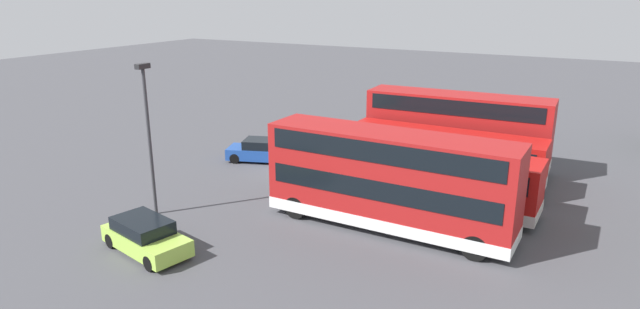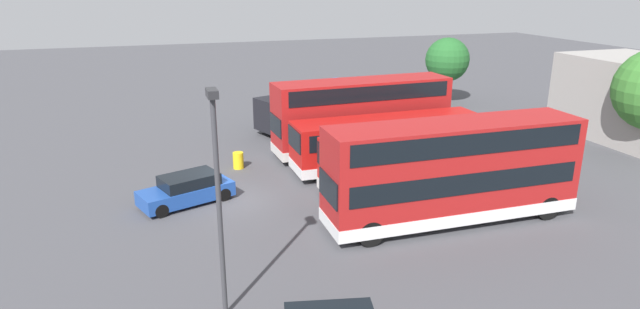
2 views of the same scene
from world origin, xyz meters
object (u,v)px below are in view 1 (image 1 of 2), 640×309
(car_small_green, at_px, (145,236))
(lamp_post_tall, at_px, (148,128))
(bus_double_decker_near_end, at_px, (457,128))
(box_truck_blue, at_px, (460,117))
(bus_double_decker_fourth, at_px, (389,178))
(bus_single_deck_second, at_px, (443,155))
(car_hatchback_silver, at_px, (263,150))
(waste_bin_yellow, at_px, (338,145))
(bus_single_deck_third, at_px, (429,175))

(car_small_green, height_order, lamp_post_tall, lamp_post_tall)
(bus_double_decker_near_end, xyz_separation_m, box_truck_blue, (-6.32, -1.45, -0.74))
(bus_double_decker_fourth, distance_m, lamp_post_tall, 11.46)
(bus_single_deck_second, bearing_deg, car_hatchback_silver, -81.82)
(car_hatchback_silver, xyz_separation_m, waste_bin_yellow, (-4.27, 3.22, -0.23))
(bus_single_deck_second, height_order, car_hatchback_silver, bus_single_deck_second)
(bus_double_decker_near_end, bearing_deg, bus_double_decker_fourth, -0.78)
(car_small_green, height_order, waste_bin_yellow, car_small_green)
(bus_single_deck_third, relative_size, car_hatchback_silver, 2.27)
(car_small_green, relative_size, lamp_post_tall, 0.61)
(bus_single_deck_second, relative_size, waste_bin_yellow, 11.54)
(bus_double_decker_fourth, relative_size, lamp_post_tall, 1.56)
(car_hatchback_silver, height_order, lamp_post_tall, lamp_post_tall)
(bus_double_decker_fourth, relative_size, car_small_green, 2.55)
(waste_bin_yellow, bearing_deg, bus_single_deck_third, 53.01)
(bus_single_deck_second, xyz_separation_m, car_small_green, (14.47, -8.33, -0.92))
(waste_bin_yellow, bearing_deg, box_truck_blue, 137.44)
(bus_single_deck_second, bearing_deg, waste_bin_yellow, -108.21)
(bus_single_deck_third, relative_size, lamp_post_tall, 1.46)
(bus_double_decker_fourth, relative_size, box_truck_blue, 1.45)
(box_truck_blue, xyz_separation_m, car_small_green, (24.08, -6.66, -1.01))
(bus_double_decker_near_end, xyz_separation_m, car_small_green, (17.76, -8.11, -1.75))
(box_truck_blue, xyz_separation_m, car_hatchback_silver, (11.23, -9.61, -1.01))
(bus_double_decker_near_end, height_order, bus_double_decker_fourth, same)
(bus_double_decker_near_end, xyz_separation_m, waste_bin_yellow, (0.64, -7.84, -1.97))
(bus_single_deck_second, relative_size, car_small_green, 2.44)
(box_truck_blue, bearing_deg, waste_bin_yellow, -42.56)
(bus_single_deck_third, bearing_deg, box_truck_blue, -171.29)
(bus_single_deck_second, relative_size, car_hatchback_silver, 2.31)
(bus_double_decker_fourth, distance_m, car_small_green, 10.81)
(lamp_post_tall, bearing_deg, bus_single_deck_second, 135.91)
(bus_double_decker_near_end, relative_size, bus_single_deck_third, 1.03)
(bus_single_deck_second, xyz_separation_m, bus_single_deck_third, (3.70, 0.37, -0.00))
(bus_single_deck_second, relative_size, box_truck_blue, 1.39)
(bus_double_decker_near_end, distance_m, box_truck_blue, 6.53)
(lamp_post_tall, distance_m, waste_bin_yellow, 14.78)
(bus_single_deck_second, bearing_deg, car_small_green, -29.91)
(lamp_post_tall, bearing_deg, box_truck_blue, 156.06)
(car_hatchback_silver, bearing_deg, bus_double_decker_fourth, 62.21)
(bus_single_deck_third, bearing_deg, bus_double_decker_fourth, -11.24)
(car_small_green, bearing_deg, bus_single_deck_second, 150.09)
(car_small_green, bearing_deg, waste_bin_yellow, 179.10)
(bus_single_deck_second, distance_m, car_hatchback_silver, 11.43)
(bus_double_decker_fourth, xyz_separation_m, lamp_post_tall, (3.94, -10.59, 1.90))
(bus_single_deck_second, height_order, waste_bin_yellow, bus_single_deck_second)
(bus_single_deck_second, height_order, car_small_green, bus_single_deck_second)
(box_truck_blue, distance_m, car_small_green, 25.00)
(bus_single_deck_third, xyz_separation_m, lamp_post_tall, (7.61, -11.33, 2.73))
(box_truck_blue, distance_m, waste_bin_yellow, 9.52)
(bus_double_decker_near_end, bearing_deg, bus_single_deck_third, 4.79)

